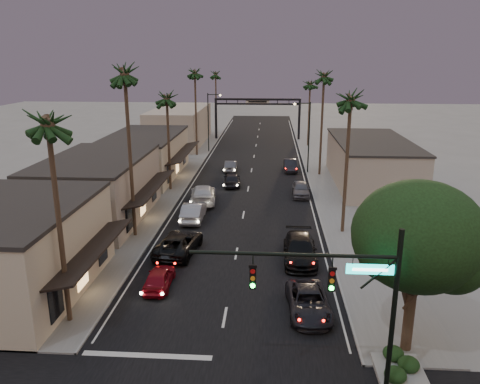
# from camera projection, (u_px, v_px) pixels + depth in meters

# --- Properties ---
(ground) EXTENTS (200.00, 200.00, 0.00)m
(ground) POSITION_uv_depth(u_px,v_px,m) (249.00, 182.00, 55.34)
(ground) COLOR slate
(ground) RESTS_ON ground
(road) EXTENTS (14.00, 120.00, 0.02)m
(road) POSITION_uv_depth(u_px,v_px,m) (251.00, 172.00, 60.13)
(road) COLOR black
(road) RESTS_ON ground
(sidewalk_left) EXTENTS (5.00, 92.00, 0.12)m
(sidewalk_left) POSITION_uv_depth(u_px,v_px,m) (188.00, 159.00, 67.43)
(sidewalk_left) COLOR slate
(sidewalk_left) RESTS_ON ground
(sidewalk_right) EXTENTS (5.00, 92.00, 0.12)m
(sidewalk_right) POSITION_uv_depth(u_px,v_px,m) (320.00, 161.00, 66.22)
(sidewalk_right) COLOR slate
(sidewalk_right) RESTS_ON ground
(storefront_near) EXTENTS (8.00, 12.00, 5.50)m
(storefront_near) POSITION_uv_depth(u_px,v_px,m) (16.00, 252.00, 28.56)
(storefront_near) COLOR #BEB191
(storefront_near) RESTS_ON ground
(storefront_mid) EXTENTS (8.00, 14.00, 5.50)m
(storefront_mid) POSITION_uv_depth(u_px,v_px,m) (98.00, 190.00, 41.98)
(storefront_mid) COLOR gray
(storefront_mid) RESTS_ON ground
(storefront_far) EXTENTS (8.00, 16.00, 5.00)m
(storefront_far) POSITION_uv_depth(u_px,v_px,m) (145.00, 156.00, 57.39)
(storefront_far) COLOR #BEB191
(storefront_far) RESTS_ON ground
(storefront_dist) EXTENTS (8.00, 20.00, 6.00)m
(storefront_dist) POSITION_uv_depth(u_px,v_px,m) (180.00, 126.00, 79.30)
(storefront_dist) COLOR gray
(storefront_dist) RESTS_ON ground
(building_right) EXTENTS (8.00, 18.00, 5.00)m
(building_right) POSITION_uv_depth(u_px,v_px,m) (371.00, 163.00, 53.75)
(building_right) COLOR gray
(building_right) RESTS_ON ground
(traffic_signal) EXTENTS (8.51, 0.22, 7.80)m
(traffic_signal) POSITION_uv_depth(u_px,v_px,m) (348.00, 290.00, 19.06)
(traffic_signal) COLOR black
(traffic_signal) RESTS_ON ground
(corner_tree) EXTENTS (6.20, 6.20, 8.80)m
(corner_tree) POSITION_uv_depth(u_px,v_px,m) (420.00, 240.00, 21.87)
(corner_tree) COLOR #38281C
(corner_tree) RESTS_ON ground
(planter) EXTENTS (2.20, 2.60, 0.24)m
(planter) POSITION_uv_depth(u_px,v_px,m) (399.00, 375.00, 21.72)
(planter) COLOR gray
(planter) RESTS_ON ground
(arch) EXTENTS (15.20, 0.40, 7.27)m
(arch) POSITION_uv_depth(u_px,v_px,m) (257.00, 108.00, 82.56)
(arch) COLOR black
(arch) RESTS_ON ground
(streetlight_right) EXTENTS (2.13, 0.30, 9.00)m
(streetlight_right) POSITION_uv_depth(u_px,v_px,m) (307.00, 131.00, 58.21)
(streetlight_right) COLOR black
(streetlight_right) RESTS_ON ground
(streetlight_left) EXTENTS (2.13, 0.30, 9.00)m
(streetlight_left) POSITION_uv_depth(u_px,v_px,m) (210.00, 118.00, 71.55)
(streetlight_left) COLOR black
(streetlight_left) RESTS_ON ground
(palm_la) EXTENTS (3.20, 3.20, 13.20)m
(palm_la) POSITION_uv_depth(u_px,v_px,m) (47.00, 116.00, 22.99)
(palm_la) COLOR #38281C
(palm_la) RESTS_ON ground
(palm_lb) EXTENTS (3.20, 3.20, 15.20)m
(palm_lb) POSITION_uv_depth(u_px,v_px,m) (124.00, 69.00, 34.91)
(palm_lb) COLOR #38281C
(palm_lb) RESTS_ON ground
(palm_lc) EXTENTS (3.20, 3.20, 12.20)m
(palm_lc) POSITION_uv_depth(u_px,v_px,m) (167.00, 94.00, 49.14)
(palm_lc) COLOR #38281C
(palm_lc) RESTS_ON ground
(palm_ld) EXTENTS (3.20, 3.20, 14.20)m
(palm_ld) POSITION_uv_depth(u_px,v_px,m) (195.00, 70.00, 66.82)
(palm_ld) COLOR #38281C
(palm_ld) RESTS_ON ground
(palm_ra) EXTENTS (3.20, 3.20, 13.20)m
(palm_ra) POSITION_uv_depth(u_px,v_px,m) (351.00, 95.00, 36.28)
(palm_ra) COLOR #38281C
(palm_ra) RESTS_ON ground
(palm_rb) EXTENTS (3.20, 3.20, 14.20)m
(palm_rb) POSITION_uv_depth(u_px,v_px,m) (324.00, 73.00, 55.18)
(palm_rb) COLOR #38281C
(palm_rb) RESTS_ON ground
(palm_rc) EXTENTS (3.20, 3.20, 12.20)m
(palm_rc) POSITION_uv_depth(u_px,v_px,m) (310.00, 82.00, 74.89)
(palm_rc) COLOR #38281C
(palm_rc) RESTS_ON ground
(palm_far) EXTENTS (3.20, 3.20, 13.20)m
(palm_far) POSITION_uv_depth(u_px,v_px,m) (216.00, 72.00, 89.11)
(palm_far) COLOR #38281C
(palm_far) RESTS_ON ground
(oncoming_red) EXTENTS (1.63, 3.93, 1.33)m
(oncoming_red) POSITION_uv_depth(u_px,v_px,m) (159.00, 278.00, 29.89)
(oncoming_red) COLOR maroon
(oncoming_red) RESTS_ON ground
(oncoming_pickup) EXTENTS (3.30, 6.00, 1.59)m
(oncoming_pickup) POSITION_uv_depth(u_px,v_px,m) (179.00, 243.00, 35.12)
(oncoming_pickup) COLOR black
(oncoming_pickup) RESTS_ON ground
(oncoming_silver) EXTENTS (1.79, 5.05, 1.66)m
(oncoming_silver) POSITION_uv_depth(u_px,v_px,m) (193.00, 211.00, 42.20)
(oncoming_silver) COLOR gray
(oncoming_silver) RESTS_ON ground
(oncoming_white) EXTENTS (3.16, 6.31, 1.76)m
(oncoming_white) POSITION_uv_depth(u_px,v_px,m) (203.00, 194.00, 47.45)
(oncoming_white) COLOR #B9B9B9
(oncoming_white) RESTS_ON ground
(oncoming_dgrey) EXTENTS (2.15, 4.65, 1.54)m
(oncoming_dgrey) POSITION_uv_depth(u_px,v_px,m) (232.00, 179.00, 53.56)
(oncoming_dgrey) COLOR black
(oncoming_dgrey) RESTS_ON ground
(oncoming_grey_far) EXTENTS (1.61, 4.26, 1.39)m
(oncoming_grey_far) POSITION_uv_depth(u_px,v_px,m) (231.00, 166.00, 60.47)
(oncoming_grey_far) COLOR #46464A
(oncoming_grey_far) RESTS_ON ground
(curbside_near) EXTENTS (2.60, 5.16, 1.40)m
(curbside_near) POSITION_uv_depth(u_px,v_px,m) (308.00, 302.00, 26.86)
(curbside_near) COLOR black
(curbside_near) RESTS_ON ground
(curbside_black) EXTENTS (2.39, 5.78, 1.67)m
(curbside_black) POSITION_uv_depth(u_px,v_px,m) (300.00, 250.00, 33.82)
(curbside_black) COLOR black
(curbside_black) RESTS_ON ground
(curbside_grey) EXTENTS (1.83, 4.49, 1.53)m
(curbside_grey) POSITION_uv_depth(u_px,v_px,m) (301.00, 189.00, 49.63)
(curbside_grey) COLOR #545459
(curbside_grey) RESTS_ON ground
(curbside_far) EXTENTS (1.72, 4.57, 1.49)m
(curbside_far) POSITION_uv_depth(u_px,v_px,m) (290.00, 165.00, 60.52)
(curbside_far) COLOR black
(curbside_far) RESTS_ON ground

